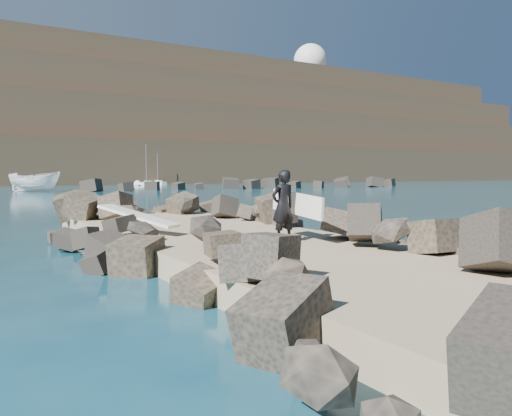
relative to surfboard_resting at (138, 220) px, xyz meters
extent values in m
plane|color=#0F384C|center=(2.32, -2.07, -1.04)|extent=(800.00, 800.00, 0.00)
cube|color=#8C7759|center=(2.32, -4.07, -0.74)|extent=(6.00, 26.00, 0.60)
cube|color=black|center=(-0.58, -3.57, -0.54)|extent=(2.60, 22.00, 1.00)
cube|color=black|center=(5.22, -3.57, -0.54)|extent=(2.60, 22.00, 1.00)
cube|color=black|center=(37.32, 52.93, -0.44)|extent=(52.00, 4.00, 1.20)
cube|color=#2D4919|center=(12.32, 157.93, 14.96)|extent=(360.00, 140.00, 32.00)
cube|color=white|center=(0.00, 0.00, 0.00)|extent=(2.05, 2.52, 0.09)
imported|color=white|center=(4.16, 57.40, 0.28)|extent=(7.24, 5.68, 2.65)
imported|color=black|center=(2.76, -3.73, 0.53)|extent=(0.74, 0.51, 1.94)
cube|color=white|center=(3.21, -3.73, 0.58)|extent=(0.17, 2.41, 0.76)
cylinder|color=silver|center=(113.29, 141.62, 34.63)|extent=(8.39, 8.39, 7.35)
sphere|color=white|center=(113.29, 141.62, 44.60)|extent=(12.59, 12.59, 12.59)
cube|color=white|center=(27.02, 79.86, -0.79)|extent=(2.48, 6.98, 0.80)
cylinder|color=gray|center=(27.02, 79.86, 3.31)|extent=(0.12, 0.12, 7.52)
cube|color=white|center=(27.02, 79.05, -0.29)|extent=(1.36, 2.05, 0.44)
cube|color=white|center=(31.51, 86.01, -0.79)|extent=(2.11, 5.67, 0.80)
cylinder|color=gray|center=(31.51, 86.01, 2.61)|extent=(0.12, 0.12, 6.10)
cube|color=white|center=(31.51, 85.36, -0.29)|extent=(1.13, 1.68, 0.44)
cube|color=white|center=(37.32, 145.93, 32.96)|extent=(12.00, 7.00, 4.00)
cube|color=white|center=(72.32, 157.93, 32.46)|extent=(6.00, 6.00, 3.00)
cube|color=white|center=(92.32, 137.93, 33.46)|extent=(5.00, 5.00, 5.00)
camera|label=1|loc=(-4.67, -14.74, 1.41)|focal=35.00mm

